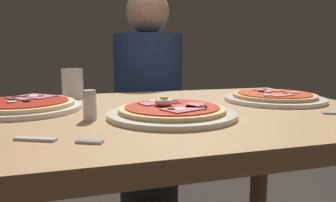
{
  "coord_description": "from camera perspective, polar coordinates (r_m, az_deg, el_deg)",
  "views": [
    {
      "loc": [
        -0.23,
        -0.79,
        0.9
      ],
      "look_at": [
        -0.01,
        -0.05,
        0.78
      ],
      "focal_mm": 34.02,
      "sensor_mm": 36.0,
      "label": 1
    }
  ],
  "objects": [
    {
      "name": "salt_shaker",
      "position": [
        0.73,
        -13.84,
        -0.75
      ],
      "size": [
        0.03,
        0.03,
        0.07
      ],
      "color": "white",
      "rests_on": "dining_table"
    },
    {
      "name": "pizza_across_right",
      "position": [
        0.91,
        -24.43,
        -0.78
      ],
      "size": [
        0.29,
        0.29,
        0.03
      ],
      "color": "white",
      "rests_on": "dining_table"
    },
    {
      "name": "fork",
      "position": [
        0.58,
        -20.24,
        -6.54
      ],
      "size": [
        0.15,
        0.08,
        0.0
      ],
      "color": "silver",
      "rests_on": "dining_table"
    },
    {
      "name": "pizza_foreground",
      "position": [
        0.74,
        0.74,
        -1.92
      ],
      "size": [
        0.3,
        0.3,
        0.05
      ],
      "color": "silver",
      "rests_on": "dining_table"
    },
    {
      "name": "water_glass_near",
      "position": [
        1.07,
        -16.71,
        2.64
      ],
      "size": [
        0.07,
        0.07,
        0.1
      ],
      "color": "silver",
      "rests_on": "dining_table"
    },
    {
      "name": "diner_person",
      "position": [
        1.54,
        -3.49,
        -3.92
      ],
      "size": [
        0.32,
        0.32,
        1.18
      ],
      "rotation": [
        0.0,
        0.0,
        3.14
      ],
      "color": "black",
      "rests_on": "ground"
    },
    {
      "name": "dining_table",
      "position": [
        0.87,
        -0.53,
        -9.94
      ],
      "size": [
        1.12,
        0.76,
        0.75
      ],
      "color": "#9E754C",
      "rests_on": "ground"
    },
    {
      "name": "pizza_across_left",
      "position": [
        1.04,
        18.44,
        0.65
      ],
      "size": [
        0.3,
        0.3,
        0.03
      ],
      "color": "white",
      "rests_on": "dining_table"
    }
  ]
}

